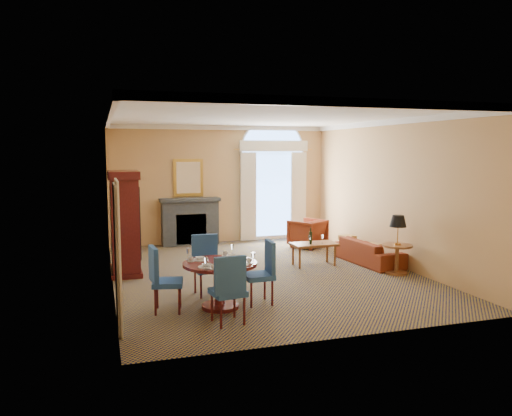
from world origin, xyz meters
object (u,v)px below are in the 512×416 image
object	(u,v)px
armchair	(307,233)
dining_table	(220,274)
sofa	(369,252)
side_table	(398,238)
coffee_table	(314,245)
armoire	(125,225)

from	to	relation	value
armchair	dining_table	bearing A→B (deg)	20.58
sofa	side_table	xyz separation A→B (m)	(0.05, -1.02, 0.48)
dining_table	coffee_table	bearing A→B (deg)	40.89
sofa	armchair	bearing A→B (deg)	10.07
dining_table	armchair	world-z (taller)	dining_table
armoire	dining_table	bearing A→B (deg)	-64.55
dining_table	sofa	world-z (taller)	dining_table
sofa	side_table	size ratio (longest dim) A/B	1.53
dining_table	side_table	size ratio (longest dim) A/B	1.00
armoire	side_table	size ratio (longest dim) A/B	1.78
side_table	armchair	bearing A→B (deg)	101.22
armchair	side_table	bearing A→B (deg)	69.94
coffee_table	side_table	world-z (taller)	side_table
armchair	coffee_table	bearing A→B (deg)	39.29
sofa	armchair	size ratio (longest dim) A/B	2.23
sofa	armchair	world-z (taller)	armchair
armoire	dining_table	xyz separation A→B (m)	(1.33, -2.80, -0.46)
armoire	side_table	bearing A→B (deg)	-17.65
armoire	coffee_table	world-z (taller)	armoire
coffee_table	side_table	xyz separation A→B (m)	(1.32, -1.20, 0.29)
armoire	side_table	world-z (taller)	armoire
sofa	armchair	distance (m)	2.23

